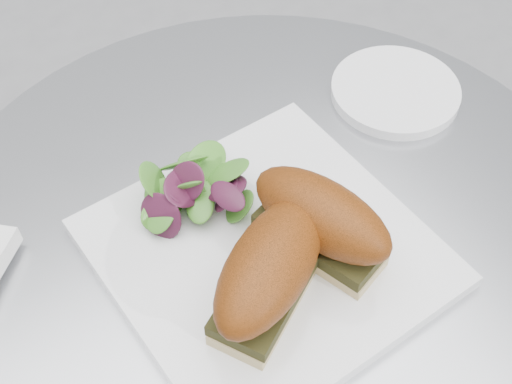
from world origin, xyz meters
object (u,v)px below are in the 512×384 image
plate (266,253)px  sandwich_left (270,271)px  sandwich_right (321,220)px  saucer (395,91)px

plate → sandwich_left: (-0.03, -0.05, 0.05)m
plate → sandwich_right: 0.07m
plate → saucer: bearing=24.4°
sandwich_left → sandwich_right: bearing=-13.9°
plate → sandwich_right: (0.04, -0.03, 0.05)m
sandwich_left → sandwich_right: same height
plate → sandwich_left: 0.07m
sandwich_right → saucer: (0.21, 0.14, -0.05)m
sandwich_left → saucer: sandwich_left is taller
plate → sandwich_left: size_ratio=1.70×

